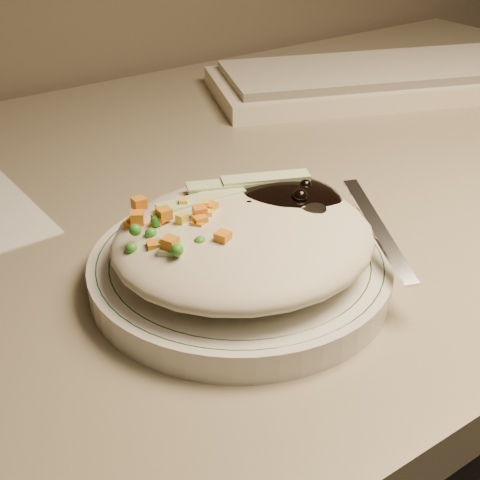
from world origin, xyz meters
TOP-DOWN VIEW (x-y plane):
  - desk at (0.00, 1.38)m, footprint 1.40×0.70m
  - plate at (-0.11, 1.22)m, footprint 0.22×0.22m
  - plate_rim at (-0.11, 1.22)m, footprint 0.21×0.21m
  - meal at (-0.10, 1.22)m, footprint 0.21×0.19m
  - keyboard at (0.32, 1.48)m, footprint 0.51×0.33m

SIDE VIEW (x-z plane):
  - desk at x=0.00m, z-range 0.17..0.91m
  - plate at x=-0.11m, z-range 0.74..0.76m
  - keyboard at x=0.32m, z-range 0.74..0.77m
  - plate_rim at x=-0.11m, z-range 0.76..0.76m
  - meal at x=-0.10m, z-range 0.76..0.81m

